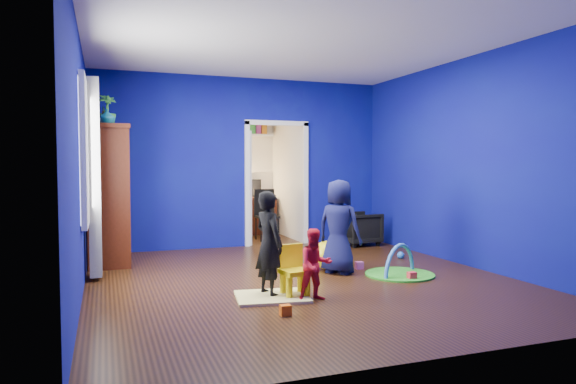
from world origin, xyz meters
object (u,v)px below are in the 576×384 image
object	(u,v)px
vase	(107,117)
study_desk	(253,215)
kid_chair	(295,274)
child_navy	(339,227)
crt_tv	(111,192)
play_mat	(400,274)
child_black	(269,244)
toddler_red	(315,265)
folding_chair	(267,216)
armchair	(359,228)
tv_armoire	(108,195)
hopper_ball	(327,255)

from	to	relation	value
vase	study_desk	world-z (taller)	vase
vase	kid_chair	distance (m)	3.52
child_navy	crt_tv	xyz separation A→B (m)	(-2.77, 1.74, 0.41)
child_navy	crt_tv	bearing A→B (deg)	19.80
kid_chair	play_mat	world-z (taller)	kid_chair
play_mat	crt_tv	bearing A→B (deg)	148.22
play_mat	child_black	bearing A→B (deg)	-167.37
child_navy	crt_tv	world-z (taller)	crt_tv
toddler_red	folding_chair	world-z (taller)	folding_chair
child_black	vase	bearing A→B (deg)	19.93
play_mat	study_desk	size ratio (longest dim) A/B	0.99
armchair	tv_armoire	world-z (taller)	tv_armoire
vase	tv_armoire	distance (m)	1.12
tv_armoire	crt_tv	bearing A→B (deg)	0.00
kid_chair	child_navy	bearing A→B (deg)	34.94
vase	hopper_ball	size ratio (longest dim) A/B	0.53
armchair	play_mat	distance (m)	2.51
crt_tv	hopper_ball	world-z (taller)	crt_tv
toddler_red	hopper_ball	size ratio (longest dim) A/B	1.92
armchair	child_navy	xyz separation A→B (m)	(-1.35, -2.02, 0.32)
vase	hopper_ball	world-z (taller)	vase
hopper_ball	kid_chair	distance (m)	1.50
folding_chair	play_mat	bearing A→B (deg)	-79.16
child_navy	toddler_red	bearing A→B (deg)	106.59
armchair	play_mat	bearing A→B (deg)	158.80
armchair	child_navy	bearing A→B (deg)	140.73
vase	crt_tv	world-z (taller)	vase
play_mat	study_desk	xyz separation A→B (m)	(-0.67, 4.46, 0.36)
child_navy	play_mat	world-z (taller)	child_navy
kid_chair	folding_chair	size ratio (longest dim) A/B	0.54
child_navy	hopper_ball	size ratio (longest dim) A/B	3.12
child_black	crt_tv	distance (m)	3.02
play_mat	study_desk	bearing A→B (deg)	98.55
tv_armoire	hopper_ball	distance (m)	3.23
tv_armoire	crt_tv	distance (m)	0.06
vase	play_mat	world-z (taller)	vase
kid_chair	folding_chair	distance (m)	4.18
toddler_red	tv_armoire	bearing A→B (deg)	127.22
toddler_red	play_mat	size ratio (longest dim) A/B	0.86
toddler_red	tv_armoire	world-z (taller)	tv_armoire
child_black	folding_chair	size ratio (longest dim) A/B	1.23
kid_chair	study_desk	world-z (taller)	study_desk
child_navy	play_mat	xyz separation A→B (m)	(0.67, -0.39, -0.60)
child_black	play_mat	bearing A→B (deg)	-92.75
crt_tv	hopper_ball	distance (m)	3.21
child_black	folding_chair	distance (m)	4.11
crt_tv	kid_chair	xyz separation A→B (m)	(1.80, -2.68, -0.77)
child_navy	folding_chair	distance (m)	3.12
child_black	crt_tv	bearing A→B (deg)	15.97
vase	study_desk	bearing A→B (deg)	43.18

